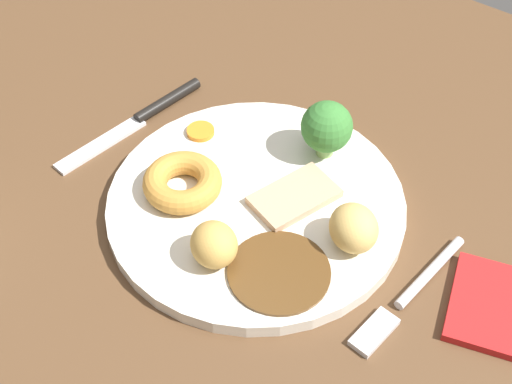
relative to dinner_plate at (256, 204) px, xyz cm
name	(u,v)px	position (x,y,z in cm)	size (l,w,h in cm)	color
dining_table	(293,214)	(-2.25, -2.98, -2.50)	(120.00, 84.00, 3.60)	brown
dinner_plate	(256,204)	(0.00, 0.00, 0.00)	(27.71, 27.71, 1.40)	silver
gravy_pool	(279,272)	(-6.63, 5.56, 0.85)	(8.81, 8.81, 0.30)	#563819
meat_slice_main	(294,197)	(-2.85, -2.10, 1.10)	(7.86, 4.69, 0.80)	tan
yorkshire_pudding	(182,182)	(6.10, 3.22, 1.84)	(7.39, 7.39, 2.27)	#C68938
roast_potato_left	(214,245)	(-1.33, 7.63, 2.63)	(4.38, 3.99, 3.87)	tan
roast_potato_right	(354,228)	(-9.79, -0.92, 2.72)	(4.76, 4.20, 4.04)	#D8B260
carrot_coin_front	(201,131)	(9.89, -3.84, 0.95)	(2.79, 2.79, 0.50)	orange
broccoli_floret	(327,127)	(-1.65, -8.98, 4.06)	(4.99, 4.99, 5.95)	#8CB766
fork	(409,295)	(-16.26, 0.22, -0.31)	(2.96, 15.32, 0.90)	silver
knife	(144,116)	(17.10, -3.04, -0.25)	(3.84, 18.53, 1.20)	black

